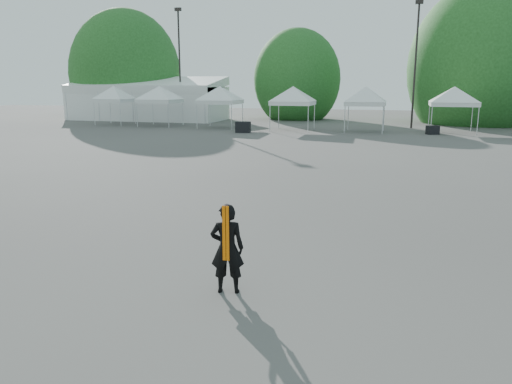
# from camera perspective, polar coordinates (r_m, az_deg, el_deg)

# --- Properties ---
(ground) EXTENTS (120.00, 120.00, 0.00)m
(ground) POSITION_cam_1_polar(r_m,az_deg,el_deg) (11.07, 5.31, -6.46)
(ground) COLOR #474442
(ground) RESTS_ON ground
(marquee) EXTENTS (15.00, 6.25, 4.23)m
(marquee) POSITION_cam_1_polar(r_m,az_deg,el_deg) (51.23, -12.28, 10.28)
(marquee) COLOR white
(marquee) RESTS_ON ground
(light_pole_west) EXTENTS (0.60, 0.25, 10.30)m
(light_pole_west) POSITION_cam_1_polar(r_m,az_deg,el_deg) (48.61, -8.74, 14.81)
(light_pole_west) COLOR black
(light_pole_west) RESTS_ON ground
(light_pole_east) EXTENTS (0.60, 0.25, 9.80)m
(light_pole_east) POSITION_cam_1_polar(r_m,az_deg,el_deg) (42.38, 17.79, 14.42)
(light_pole_east) COLOR black
(light_pole_east) RESTS_ON ground
(tree_far_w) EXTENTS (4.80, 4.80, 7.30)m
(tree_far_w) POSITION_cam_1_polar(r_m,az_deg,el_deg) (55.77, -14.67, 12.95)
(tree_far_w) COLOR #382314
(tree_far_w) RESTS_ON ground
(tree_mid_w) EXTENTS (4.16, 4.16, 6.33)m
(tree_mid_w) POSITION_cam_1_polar(r_m,az_deg,el_deg) (51.27, 4.71, 12.71)
(tree_mid_w) COLOR #382314
(tree_mid_w) RESTS_ON ground
(tree_mid_e) EXTENTS (5.12, 5.12, 7.79)m
(tree_mid_e) POSITION_cam_1_polar(r_m,az_deg,el_deg) (49.85, 24.56, 12.73)
(tree_mid_e) COLOR #382314
(tree_mid_e) RESTS_ON ground
(tent_a) EXTENTS (3.83, 3.83, 3.88)m
(tent_a) POSITION_cam_1_polar(r_m,az_deg,el_deg) (45.71, -15.94, 11.25)
(tent_a) COLOR silver
(tent_a) RESTS_ON ground
(tent_b) EXTENTS (4.31, 4.31, 3.88)m
(tent_b) POSITION_cam_1_polar(r_m,az_deg,el_deg) (43.46, -10.98, 11.46)
(tent_b) COLOR silver
(tent_b) RESTS_ON ground
(tent_c) EXTENTS (4.36, 4.36, 3.88)m
(tent_c) POSITION_cam_1_polar(r_m,az_deg,el_deg) (40.83, -4.15, 11.60)
(tent_c) COLOR silver
(tent_c) RESTS_ON ground
(tent_d) EXTENTS (4.36, 4.36, 3.88)m
(tent_d) POSITION_cam_1_polar(r_m,az_deg,el_deg) (38.63, 4.27, 11.56)
(tent_d) COLOR silver
(tent_d) RESTS_ON ground
(tent_e) EXTENTS (4.08, 4.08, 3.88)m
(tent_e) POSITION_cam_1_polar(r_m,az_deg,el_deg) (38.12, 12.47, 11.30)
(tent_e) COLOR silver
(tent_e) RESTS_ON ground
(tent_f) EXTENTS (4.60, 4.60, 3.88)m
(tent_f) POSITION_cam_1_polar(r_m,az_deg,el_deg) (39.33, 21.75, 10.75)
(tent_f) COLOR silver
(tent_f) RESTS_ON ground
(man) EXTENTS (0.65, 0.51, 1.58)m
(man) POSITION_cam_1_polar(r_m,az_deg,el_deg) (8.59, -3.31, -6.45)
(man) COLOR black
(man) RESTS_ON ground
(crate_west) EXTENTS (1.09, 0.89, 0.80)m
(crate_west) POSITION_cam_1_polar(r_m,az_deg,el_deg) (36.95, -1.49, 7.43)
(crate_west) COLOR black
(crate_west) RESTS_ON ground
(crate_mid) EXTENTS (0.97, 0.88, 0.61)m
(crate_mid) POSITION_cam_1_polar(r_m,az_deg,el_deg) (37.68, 19.53, 6.68)
(crate_mid) COLOR black
(crate_mid) RESTS_ON ground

